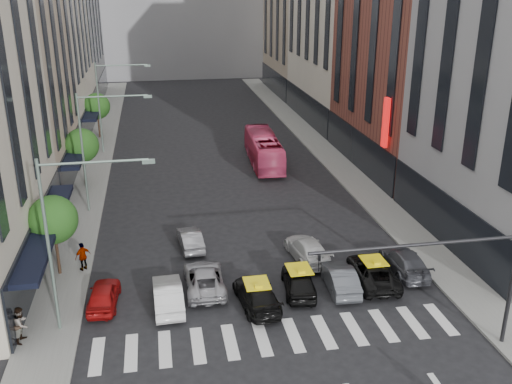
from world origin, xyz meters
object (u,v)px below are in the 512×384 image
bus (264,149)px  car_white_front (168,295)px  car_red (103,295)px  taxi_left (257,294)px  streetlamp_near (66,223)px  pedestrian_far (83,256)px  streetlamp_mid (95,137)px  taxi_center (299,281)px  pedestrian_near (21,324)px  streetlamp_far (108,96)px

bus → car_white_front: bearing=70.2°
car_red → taxi_left: 8.36m
streetlamp_near → taxi_left: (9.33, 0.57, -5.23)m
streetlamp_near → car_red: (1.10, 2.05, -5.25)m
streetlamp_near → pedestrian_far: bearing=93.3°
streetlamp_near → streetlamp_mid: (0.00, 16.00, 0.00)m
taxi_center → pedestrian_near: (-14.50, -2.37, 0.37)m
pedestrian_near → pedestrian_far: bearing=-6.1°
streetlamp_far → taxi_center: (11.94, -30.43, -5.18)m
streetlamp_near → pedestrian_far: streetlamp_near is taller
car_red → taxi_left: size_ratio=0.82×
car_white_front → pedestrian_far: bearing=-46.6°
streetlamp_far → pedestrian_near: bearing=-94.5°
car_white_front → taxi_center: bearing=179.9°
car_white_front → bus: bus is taller
streetlamp_far → taxi_left: size_ratio=1.93×
streetlamp_mid → bus: streetlamp_mid is taller
streetlamp_far → taxi_center: bearing=-68.6°
pedestrian_far → car_red: bearing=71.8°
streetlamp_near → car_white_front: (4.56, 1.34, -5.18)m
car_red → pedestrian_far: bearing=-66.5°
streetlamp_near → pedestrian_near: (-2.56, -0.80, -4.82)m
bus → pedestrian_near: size_ratio=5.70×
pedestrian_near → streetlamp_near: bearing=-61.2°
streetlamp_far → car_red: size_ratio=2.35×
streetlamp_near → car_white_front: size_ratio=2.05×
taxi_left → bus: size_ratio=0.44×
streetlamp_near → taxi_center: (11.94, 1.57, -5.18)m
car_white_front → car_red: bearing=-13.6°
taxi_center → pedestrian_far: 13.15m
car_white_front → taxi_left: size_ratio=0.94×
streetlamp_mid → pedestrian_far: size_ratio=5.01×
streetlamp_mid → car_white_front: bearing=-72.7°
car_white_front → taxi_center: (7.38, 0.24, -0.00)m
taxi_center → bus: bus is taller
taxi_left → car_white_front: bearing=-14.7°
streetlamp_near → pedestrian_near: 5.51m
car_red → car_white_front: bearing=172.4°
taxi_center → pedestrian_far: size_ratio=2.35×
taxi_left → pedestrian_near: 11.98m
streetlamp_near → pedestrian_near: bearing=-162.6°
streetlamp_near → streetlamp_mid: size_ratio=1.00×
car_white_front → bus: 26.12m
car_red → streetlamp_mid: bearing=-81.4°
streetlamp_near → taxi_center: size_ratio=2.13×
taxi_left → pedestrian_near: size_ratio=2.49×
streetlamp_near → bus: bearing=60.3°
taxi_center → bus: (2.59, 23.90, 0.77)m
streetlamp_far → taxi_left: bearing=-73.5°
streetlamp_far → bus: streetlamp_far is taller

